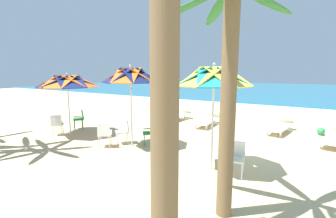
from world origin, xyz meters
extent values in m
plane|color=#D3B784|center=(0.00, 0.00, 0.00)|extent=(80.00, 80.00, 0.00)
cube|color=teal|center=(0.00, 29.04, 0.05)|extent=(80.00, 36.00, 0.10)
cube|color=white|center=(0.00, 10.74, 0.01)|extent=(80.00, 0.70, 0.01)
cylinder|color=silver|center=(-0.48, -3.14, 1.17)|extent=(0.05, 0.05, 2.34)
cube|color=teal|center=(-0.03, -2.95, 2.51)|extent=(1.11, 1.07, 0.50)
cube|color=#EFDB4C|center=(-0.29, -2.69, 2.51)|extent=(1.07, 1.12, 0.50)
cube|color=teal|center=(-0.67, -2.69, 2.51)|extent=(1.07, 1.11, 0.50)
cube|color=#EFDB4C|center=(-0.94, -2.95, 2.51)|extent=(1.12, 1.07, 0.50)
cube|color=teal|center=(-0.94, -3.33, 2.51)|extent=(1.11, 1.07, 0.50)
cube|color=#EFDB4C|center=(-0.67, -3.60, 2.51)|extent=(1.07, 1.12, 0.50)
cube|color=teal|center=(-0.29, -3.60, 2.51)|extent=(1.07, 1.11, 0.50)
cube|color=#EFDB4C|center=(-0.03, -3.33, 2.51)|extent=(1.12, 1.07, 0.50)
sphere|color=silver|center=(-0.48, -3.14, 2.82)|extent=(0.08, 0.08, 0.08)
cube|color=white|center=(0.20, -3.24, 0.44)|extent=(0.52, 0.52, 0.05)
cube|color=white|center=(0.16, -3.04, 0.67)|extent=(0.43, 0.18, 0.40)
cube|color=white|center=(0.39, -3.20, 0.55)|extent=(0.12, 0.40, 0.03)
cube|color=white|center=(0.00, -3.28, 0.55)|extent=(0.12, 0.40, 0.03)
cylinder|color=white|center=(0.41, -3.38, 0.21)|extent=(0.04, 0.04, 0.41)
cylinder|color=white|center=(0.06, -3.44, 0.21)|extent=(0.04, 0.04, 0.41)
cylinder|color=white|center=(0.34, -3.03, 0.21)|extent=(0.04, 0.04, 0.41)
cylinder|color=white|center=(-0.01, -3.10, 0.21)|extent=(0.04, 0.04, 0.41)
cylinder|color=silver|center=(-3.68, -2.70, 1.16)|extent=(0.05, 0.05, 2.33)
cube|color=orange|center=(-3.24, -2.51, 2.50)|extent=(1.07, 1.03, 0.51)
cube|color=navy|center=(-3.50, -2.25, 2.50)|extent=(1.03, 1.07, 0.51)
cube|color=orange|center=(-3.86, -2.25, 2.50)|extent=(1.03, 1.07, 0.51)
cube|color=navy|center=(-4.12, -2.51, 2.50)|extent=(1.07, 1.03, 0.51)
cube|color=orange|center=(-4.12, -2.88, 2.50)|extent=(1.07, 1.03, 0.51)
cube|color=navy|center=(-3.86, -3.14, 2.50)|extent=(1.03, 1.07, 0.51)
cube|color=orange|center=(-3.50, -3.14, 2.50)|extent=(1.03, 1.07, 0.51)
cube|color=navy|center=(-3.24, -2.88, 2.50)|extent=(1.07, 1.03, 0.51)
sphere|color=silver|center=(-3.68, -2.70, 2.82)|extent=(0.08, 0.08, 0.08)
cube|color=#2D8C4C|center=(-3.24, -2.27, 0.44)|extent=(0.62, 0.62, 0.05)
cube|color=#2D8C4C|center=(-3.09, -2.14, 0.67)|extent=(0.33, 0.39, 0.40)
cube|color=#2D8C4C|center=(-3.12, -2.42, 0.55)|extent=(0.34, 0.28, 0.03)
cube|color=#2D8C4C|center=(-3.37, -2.11, 0.55)|extent=(0.34, 0.28, 0.03)
cylinder|color=#2D8C4C|center=(-3.27, -2.51, 0.21)|extent=(0.04, 0.04, 0.41)
cylinder|color=#2D8C4C|center=(-3.49, -2.24, 0.21)|extent=(0.04, 0.04, 0.41)
cylinder|color=#2D8C4C|center=(-3.00, -2.30, 0.21)|extent=(0.04, 0.04, 0.41)
cylinder|color=#2D8C4C|center=(-3.21, -2.02, 0.21)|extent=(0.04, 0.04, 0.41)
cube|color=white|center=(-4.19, -2.66, 0.44)|extent=(0.62, 0.62, 0.05)
cube|color=white|center=(-4.07, -2.50, 0.67)|extent=(0.39, 0.33, 0.40)
cube|color=white|center=(-4.03, -2.78, 0.55)|extent=(0.27, 0.34, 0.03)
cube|color=white|center=(-4.35, -2.54, 0.55)|extent=(0.27, 0.34, 0.03)
cylinder|color=white|center=(-4.16, -2.91, 0.21)|extent=(0.04, 0.04, 0.41)
cylinder|color=white|center=(-4.44, -2.69, 0.21)|extent=(0.04, 0.04, 0.41)
cylinder|color=white|center=(-3.94, -2.63, 0.21)|extent=(0.04, 0.04, 0.41)
cylinder|color=white|center=(-4.23, -2.41, 0.21)|extent=(0.04, 0.04, 0.41)
cube|color=white|center=(-4.44, -3.26, 0.44)|extent=(0.62, 0.62, 0.05)
cube|color=white|center=(-4.32, -3.42, 0.67)|extent=(0.39, 0.33, 0.40)
cube|color=white|center=(-4.60, -3.37, 0.55)|extent=(0.27, 0.34, 0.03)
cube|color=white|center=(-4.28, -3.14, 0.55)|extent=(0.27, 0.34, 0.03)
cylinder|color=white|center=(-4.69, -3.22, 0.21)|extent=(0.04, 0.04, 0.41)
cylinder|color=white|center=(-4.40, -3.01, 0.21)|extent=(0.04, 0.04, 0.41)
cylinder|color=white|center=(-4.48, -3.50, 0.21)|extent=(0.04, 0.04, 0.41)
cylinder|color=white|center=(-4.19, -3.29, 0.21)|extent=(0.04, 0.04, 0.41)
cylinder|color=silver|center=(-7.00, -2.81, 1.04)|extent=(0.05, 0.05, 2.08)
cube|color=orange|center=(-6.45, -2.58, 2.23)|extent=(1.39, 1.31, 0.50)
cube|color=navy|center=(-6.77, -2.26, 2.23)|extent=(1.31, 1.39, 0.50)
cube|color=orange|center=(-7.23, -2.26, 2.23)|extent=(1.31, 1.39, 0.50)
cube|color=navy|center=(-7.55, -2.58, 2.23)|extent=(1.39, 1.31, 0.50)
cube|color=orange|center=(-7.55, -3.04, 2.23)|extent=(1.39, 1.31, 0.50)
cube|color=navy|center=(-7.23, -3.36, 2.23)|extent=(1.31, 1.39, 0.50)
cube|color=orange|center=(-6.77, -3.36, 2.23)|extent=(1.31, 1.39, 0.50)
cube|color=navy|center=(-6.45, -3.04, 2.23)|extent=(1.39, 1.31, 0.50)
sphere|color=silver|center=(-7.00, -2.81, 2.53)|extent=(0.08, 0.08, 0.08)
cube|color=#2D8C4C|center=(-7.54, -1.98, 0.44)|extent=(0.61, 0.61, 0.05)
cube|color=#2D8C4C|center=(-7.43, -1.81, 0.67)|extent=(0.40, 0.31, 0.40)
cube|color=#2D8C4C|center=(-7.37, -2.09, 0.55)|extent=(0.25, 0.35, 0.03)
cube|color=#2D8C4C|center=(-7.71, -1.87, 0.55)|extent=(0.25, 0.35, 0.03)
cylinder|color=#2D8C4C|center=(-7.49, -2.22, 0.21)|extent=(0.04, 0.04, 0.41)
cylinder|color=#2D8C4C|center=(-7.78, -2.03, 0.21)|extent=(0.04, 0.04, 0.41)
cylinder|color=#2D8C4C|center=(-7.30, -1.93, 0.21)|extent=(0.04, 0.04, 0.41)
cylinder|color=#2D8C4C|center=(-7.59, -1.73, 0.21)|extent=(0.04, 0.04, 0.41)
cube|color=white|center=(-7.32, -3.18, 0.44)|extent=(0.62, 0.62, 0.05)
cube|color=white|center=(-7.18, -3.32, 0.67)|extent=(0.36, 0.36, 0.40)
cube|color=white|center=(-7.47, -3.32, 0.55)|extent=(0.31, 0.31, 0.03)
cube|color=white|center=(-7.18, -3.04, 0.55)|extent=(0.31, 0.31, 0.03)
cylinder|color=white|center=(-7.57, -3.18, 0.21)|extent=(0.04, 0.04, 0.41)
cylinder|color=white|center=(-7.32, -2.93, 0.21)|extent=(0.04, 0.04, 0.41)
cylinder|color=white|center=(-7.32, -3.43, 0.21)|extent=(0.04, 0.04, 0.41)
cylinder|color=white|center=(-7.07, -3.18, 0.21)|extent=(0.04, 0.04, 0.41)
cube|color=white|center=(2.40, 1.11, 0.25)|extent=(1.01, 1.80, 0.06)
cube|color=white|center=(2.00, 0.55, 0.11)|extent=(0.06, 0.06, 0.22)
cube|color=white|center=(2.29, 1.79, 0.11)|extent=(0.06, 0.06, 0.22)
cube|color=white|center=(0.45, 2.02, 0.25)|extent=(0.85, 1.77, 0.06)
cube|color=white|center=(0.58, 3.07, 0.44)|extent=(0.66, 0.55, 0.36)
cube|color=white|center=(0.63, 1.36, 0.11)|extent=(0.06, 0.06, 0.22)
cube|color=white|center=(0.12, 1.42, 0.11)|extent=(0.06, 0.06, 0.22)
cube|color=white|center=(0.79, 2.62, 0.11)|extent=(0.06, 0.06, 0.22)
cube|color=white|center=(0.28, 2.69, 0.11)|extent=(0.06, 0.06, 0.22)
cube|color=white|center=(-2.72, 1.60, 0.25)|extent=(0.76, 1.74, 0.06)
cube|color=white|center=(-2.80, 2.65, 0.44)|extent=(0.64, 0.52, 0.36)
cube|color=white|center=(-2.42, 0.98, 0.11)|extent=(0.06, 0.06, 0.22)
cube|color=white|center=(-2.93, 0.94, 0.11)|extent=(0.06, 0.06, 0.22)
cube|color=white|center=(-2.51, 2.25, 0.11)|extent=(0.06, 0.06, 0.22)
cube|color=white|center=(-3.02, 2.21, 0.11)|extent=(0.06, 0.06, 0.22)
cube|color=white|center=(-4.67, 1.88, 0.25)|extent=(0.75, 1.74, 0.06)
cube|color=white|center=(-4.60, 2.93, 0.44)|extent=(0.64, 0.52, 0.36)
cube|color=white|center=(-4.45, 1.23, 0.11)|extent=(0.06, 0.06, 0.22)
cube|color=white|center=(-4.96, 1.26, 0.11)|extent=(0.06, 0.06, 0.22)
cube|color=white|center=(-4.37, 2.50, 0.11)|extent=(0.06, 0.06, 0.22)
cube|color=white|center=(-4.88, 2.53, 0.11)|extent=(0.06, 0.06, 0.22)
cylinder|color=brown|center=(0.53, -4.98, 2.01)|extent=(0.28, 0.34, 4.03)
ellipsoid|color=#286B2D|center=(0.91, -4.33, 3.87)|extent=(0.96, 1.41, 0.38)
ellipsoid|color=#286B2D|center=(0.00, -4.26, 3.86)|extent=(1.24, 1.57, 0.40)
ellipsoid|color=#286B2D|center=(-0.30, -4.99, 3.80)|extent=(1.63, 0.25, 0.52)
cylinder|color=brown|center=(0.59, -7.10, 3.13)|extent=(0.29, 0.34, 6.26)
sphere|color=#2D8C4C|center=(1.99, 2.68, 0.16)|extent=(0.31, 0.31, 0.31)
camera|label=1|loc=(1.91, -9.13, 2.64)|focal=26.17mm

